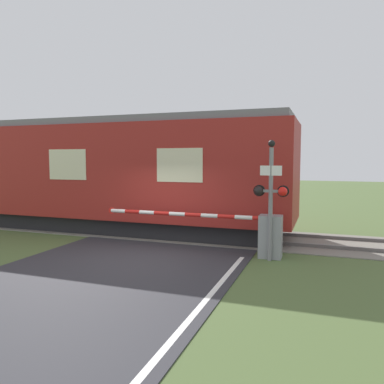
# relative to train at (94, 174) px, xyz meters

# --- Properties ---
(ground_plane) EXTENTS (80.00, 80.00, 0.00)m
(ground_plane) POSITION_rel_train_xyz_m (3.70, -3.52, -2.09)
(ground_plane) COLOR #4C6033
(track_bed) EXTENTS (36.00, 3.20, 0.13)m
(track_bed) POSITION_rel_train_xyz_m (3.70, 0.00, -2.06)
(track_bed) COLOR slate
(track_bed) RESTS_ON ground_plane
(train) EXTENTS (15.01, 3.17, 4.09)m
(train) POSITION_rel_train_xyz_m (0.00, 0.00, 0.00)
(train) COLOR black
(train) RESTS_ON ground_plane
(crossing_barrier) EXTENTS (5.29, 0.44, 1.16)m
(crossing_barrier) POSITION_rel_train_xyz_m (6.60, -2.24, -1.43)
(crossing_barrier) COLOR gray
(crossing_barrier) RESTS_ON ground_plane
(signal_post) EXTENTS (0.91, 0.26, 3.14)m
(signal_post) POSITION_rel_train_xyz_m (7.03, -2.53, -0.31)
(signal_post) COLOR gray
(signal_post) RESTS_ON ground_plane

